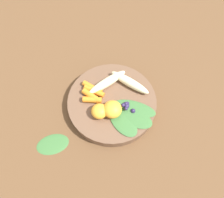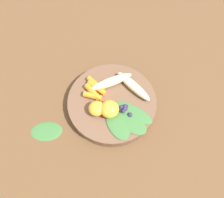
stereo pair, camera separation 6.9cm
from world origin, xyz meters
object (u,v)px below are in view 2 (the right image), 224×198
banana_peeled_right (133,86)px  kale_leaf_stray (46,131)px  orange_segment_near (110,109)px  banana_peeled_left (112,82)px  bowl (112,103)px

banana_peeled_right → kale_leaf_stray: size_ratio=1.44×
banana_peeled_right → orange_segment_near: (0.05, 0.09, 0.01)m
banana_peeled_left → orange_segment_near: size_ratio=2.45×
banana_peeled_right → orange_segment_near: orange_segment_near is taller
bowl → kale_leaf_stray: size_ratio=2.87×
kale_leaf_stray → orange_segment_near: bearing=-168.5°
bowl → banana_peeled_left: size_ratio=2.00×
bowl → banana_peeled_right: 0.08m
bowl → orange_segment_near: size_ratio=4.90×
banana_peeled_left → banana_peeled_right: bearing=143.1°
kale_leaf_stray → bowl: bearing=-158.9°
banana_peeled_right → banana_peeled_left: bearing=33.4°
banana_peeled_right → kale_leaf_stray: bearing=73.4°
orange_segment_near → banana_peeled_left: bearing=-81.9°
banana_peeled_left → kale_leaf_stray: bearing=13.6°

